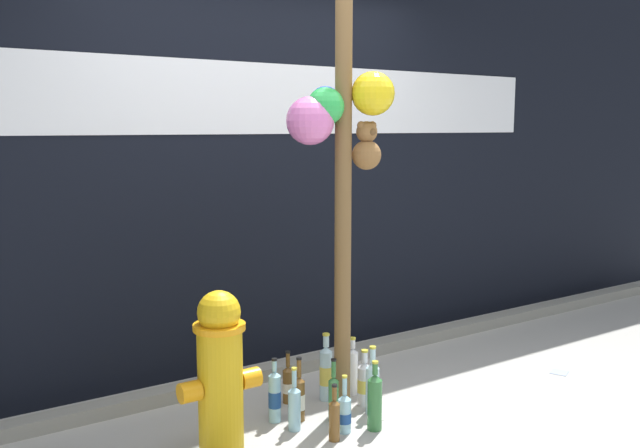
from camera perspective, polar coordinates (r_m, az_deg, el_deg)
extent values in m
plane|color=#9E9B93|center=(3.69, 6.03, -17.46)|extent=(14.00, 14.00, 0.00)
cube|color=black|center=(4.57, -5.78, 7.85)|extent=(10.00, 0.20, 3.14)
cube|color=silver|center=(4.26, -11.26, 10.38)|extent=(5.89, 0.01, 0.45)
cube|color=gray|center=(4.51, -3.17, -12.00)|extent=(8.00, 0.12, 0.08)
cylinder|color=brown|center=(3.66, 1.96, 6.04)|extent=(0.09, 0.09, 2.92)
sphere|color=blue|center=(3.80, 0.46, 10.05)|extent=(0.19, 0.19, 0.19)
sphere|color=green|center=(3.60, 0.46, 9.80)|extent=(0.20, 0.20, 0.20)
sphere|color=#D66BB2|center=(3.58, -0.83, 8.61)|extent=(0.25, 0.25, 0.25)
sphere|color=yellow|center=(3.69, 4.44, 10.80)|extent=(0.23, 0.23, 0.23)
sphere|color=brown|center=(3.71, 3.90, 5.77)|extent=(0.16, 0.16, 0.16)
sphere|color=brown|center=(3.71, 3.92, 7.67)|extent=(0.12, 0.12, 0.12)
sphere|color=brown|center=(3.68, 3.46, 8.21)|extent=(0.05, 0.05, 0.05)
sphere|color=brown|center=(3.73, 4.39, 8.20)|extent=(0.05, 0.05, 0.05)
sphere|color=brown|center=(3.67, 4.39, 7.66)|extent=(0.04, 0.04, 0.04)
cylinder|color=gold|center=(3.47, -8.30, -13.61)|extent=(0.22, 0.22, 0.62)
cylinder|color=orange|center=(3.37, -8.41, -8.48)|extent=(0.25, 0.25, 0.03)
sphere|color=gold|center=(3.35, -8.44, -7.29)|extent=(0.21, 0.21, 0.21)
cylinder|color=orange|center=(3.40, -10.82, -13.59)|extent=(0.10, 0.10, 0.10)
cylinder|color=orange|center=(3.53, -5.89, -12.68)|extent=(0.10, 0.10, 0.10)
cylinder|color=#93CCE0|center=(3.73, -2.15, -15.30)|extent=(0.07, 0.07, 0.21)
cone|color=#93CCE0|center=(3.69, -2.16, -13.59)|extent=(0.07, 0.07, 0.03)
cylinder|color=#93CCE0|center=(3.67, -2.17, -12.74)|extent=(0.03, 0.03, 0.09)
cylinder|color=gold|center=(3.65, -2.17, -11.98)|extent=(0.03, 0.03, 0.01)
cylinder|color=brown|center=(4.07, -2.68, -13.41)|extent=(0.06, 0.06, 0.19)
cone|color=brown|center=(4.03, -2.69, -11.98)|extent=(0.06, 0.06, 0.03)
cylinder|color=brown|center=(4.02, -2.70, -11.25)|extent=(0.02, 0.02, 0.08)
cylinder|color=silver|center=(4.07, -2.68, -13.48)|extent=(0.06, 0.06, 0.06)
cylinder|color=black|center=(4.00, -2.70, -10.61)|extent=(0.03, 0.03, 0.01)
cylinder|color=silver|center=(4.18, 2.74, -12.34)|extent=(0.07, 0.07, 0.26)
cone|color=silver|center=(4.13, 2.75, -10.49)|extent=(0.07, 0.07, 0.03)
cylinder|color=silver|center=(4.12, 2.75, -9.96)|extent=(0.03, 0.03, 0.05)
cylinder|color=gold|center=(4.11, 2.76, -9.52)|extent=(0.04, 0.04, 0.01)
cylinder|color=#93CCE0|center=(3.71, 2.06, -15.71)|extent=(0.07, 0.07, 0.18)
cone|color=#93CCE0|center=(3.67, 2.07, -14.23)|extent=(0.07, 0.07, 0.03)
cylinder|color=#93CCE0|center=(3.65, 2.07, -13.37)|extent=(0.02, 0.02, 0.09)
cylinder|color=#1E478C|center=(3.72, 2.06, -15.84)|extent=(0.07, 0.07, 0.05)
cylinder|color=gold|center=(3.63, 2.08, -12.61)|extent=(0.03, 0.03, 0.01)
cylinder|color=silver|center=(4.04, 3.72, -13.35)|extent=(0.08, 0.08, 0.22)
cone|color=silver|center=(4.00, 3.74, -11.65)|extent=(0.08, 0.08, 0.03)
cylinder|color=silver|center=(3.98, 3.75, -11.03)|extent=(0.04, 0.04, 0.06)
cylinder|color=#D8C64C|center=(4.04, 3.73, -13.31)|extent=(0.08, 0.08, 0.08)
cylinder|color=gold|center=(3.97, 3.75, -10.53)|extent=(0.04, 0.04, 0.01)
cylinder|color=#337038|center=(3.82, 1.14, -14.57)|extent=(0.06, 0.06, 0.23)
cone|color=#337038|center=(3.78, 1.14, -12.81)|extent=(0.06, 0.06, 0.02)
cylinder|color=#337038|center=(3.76, 1.15, -12.01)|extent=(0.03, 0.03, 0.09)
cylinder|color=black|center=(3.74, 1.15, -11.27)|extent=(0.03, 0.03, 0.01)
cylinder|color=#B2DBEA|center=(3.93, 4.39, -13.68)|extent=(0.08, 0.08, 0.26)
cone|color=#B2DBEA|center=(3.88, 4.42, -11.67)|extent=(0.08, 0.08, 0.03)
cylinder|color=#B2DBEA|center=(3.86, 4.42, -10.89)|extent=(0.03, 0.03, 0.08)
cylinder|color=gold|center=(3.85, 4.43, -10.23)|extent=(0.04, 0.04, 0.01)
cylinder|color=brown|center=(3.62, 1.20, -16.21)|extent=(0.06, 0.06, 0.20)
cone|color=brown|center=(3.58, 1.21, -14.61)|extent=(0.06, 0.06, 0.02)
cylinder|color=brown|center=(3.56, 1.21, -13.93)|extent=(0.03, 0.03, 0.07)
cylinder|color=black|center=(3.55, 1.21, -13.33)|extent=(0.03, 0.03, 0.01)
cylinder|color=#B2DBEA|center=(4.09, 0.51, -12.55)|extent=(0.07, 0.07, 0.29)
cone|color=#B2DBEA|center=(4.03, 0.51, -10.41)|extent=(0.07, 0.07, 0.03)
cylinder|color=#B2DBEA|center=(4.02, 0.51, -9.75)|extent=(0.04, 0.04, 0.07)
cylinder|color=#D8C64C|center=(4.09, 0.51, -12.51)|extent=(0.08, 0.08, 0.11)
cylinder|color=gold|center=(4.01, 0.51, -9.20)|extent=(0.04, 0.04, 0.01)
cylinder|color=#337038|center=(3.73, 4.57, -14.82)|extent=(0.08, 0.08, 0.27)
cone|color=#337038|center=(3.68, 4.60, -12.64)|extent=(0.08, 0.08, 0.03)
cylinder|color=#337038|center=(3.66, 4.61, -11.97)|extent=(0.03, 0.03, 0.06)
cylinder|color=gold|center=(3.65, 4.62, -11.43)|extent=(0.03, 0.03, 0.01)
cylinder|color=#93CCE0|center=(3.83, -3.80, -14.34)|extent=(0.07, 0.07, 0.26)
cone|color=#93CCE0|center=(3.78, -3.82, -12.34)|extent=(0.07, 0.07, 0.03)
cylinder|color=#93CCE0|center=(3.76, -3.83, -11.73)|extent=(0.03, 0.03, 0.06)
cylinder|color=#1E478C|center=(3.83, -3.80, -14.39)|extent=(0.07, 0.07, 0.09)
cylinder|color=black|center=(3.75, -3.83, -11.22)|extent=(0.03, 0.03, 0.01)
cylinder|color=brown|center=(3.84, -1.75, -14.54)|extent=(0.06, 0.06, 0.22)
cone|color=brown|center=(3.79, -1.76, -12.83)|extent=(0.06, 0.06, 0.03)
cylinder|color=brown|center=(3.77, -1.76, -11.95)|extent=(0.03, 0.03, 0.10)
cylinder|color=silver|center=(3.84, -1.75, -14.60)|extent=(0.06, 0.06, 0.09)
cylinder|color=black|center=(3.75, -1.77, -11.15)|extent=(0.03, 0.03, 0.01)
cube|color=#8C99B2|center=(4.82, 19.36, -11.58)|extent=(0.14, 0.14, 0.01)
cube|color=silver|center=(3.96, 5.47, -15.58)|extent=(0.15, 0.11, 0.01)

